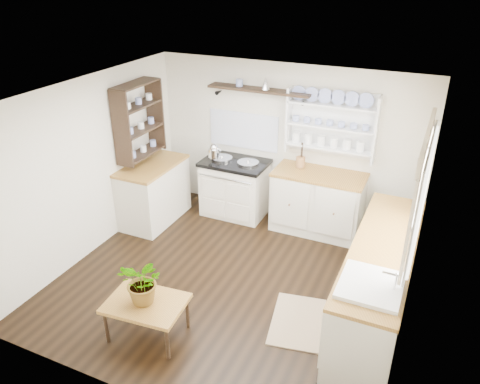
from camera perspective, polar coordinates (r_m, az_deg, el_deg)
name	(u,v)px	position (r m, az deg, el deg)	size (l,w,h in m)	color
floor	(232,280)	(5.87, -1.02, -10.66)	(4.00, 3.80, 0.01)	black
wall_back	(287,143)	(6.88, 5.73, 5.96)	(4.00, 0.02, 2.30)	beige
wall_right	(418,236)	(4.85, 20.83, -5.03)	(0.02, 3.80, 2.30)	beige
wall_left	(90,168)	(6.31, -17.79, 2.83)	(0.02, 3.80, 2.30)	beige
ceiling	(230,96)	(4.84, -1.24, 11.59)	(4.00, 3.80, 0.01)	white
window	(421,190)	(4.80, 21.19, 0.20)	(0.08, 1.55, 1.22)	white
aga_cooker	(235,187)	(7.11, -0.63, 0.59)	(0.97, 0.68, 0.90)	white
back_cabinets	(318,202)	(6.74, 9.44, -1.15)	(1.27, 0.63, 0.90)	beige
right_cabinets	(378,280)	(5.32, 16.51, -10.26)	(0.62, 2.43, 0.90)	beige
belfast_sink	(369,296)	(4.51, 15.47, -12.11)	(0.55, 0.60, 0.45)	white
left_cabinets	(154,192)	(7.04, -10.46, 0.03)	(0.62, 1.13, 0.90)	beige
plate_rack	(332,123)	(6.55, 11.21, 8.28)	(1.20, 0.22, 0.90)	white
high_shelf	(259,90)	(6.67, 2.35, 12.26)	(1.50, 0.29, 0.16)	black
left_shelving	(139,120)	(6.72, -12.22, 8.61)	(0.28, 0.80, 1.05)	black
kettle	(214,151)	(6.88, -3.20, 5.04)	(0.17, 0.17, 0.21)	silver
utensil_crock	(300,162)	(6.66, 7.37, 3.65)	(0.13, 0.13, 0.15)	#986637
center_table	(146,305)	(5.00, -11.38, -13.41)	(0.84, 0.64, 0.43)	brown
potted_plant	(143,282)	(4.81, -11.69, -10.71)	(0.45, 0.39, 0.50)	#3F7233
floor_rug	(298,321)	(5.33, 7.03, -15.36)	(0.55, 0.85, 0.02)	#7C5F48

